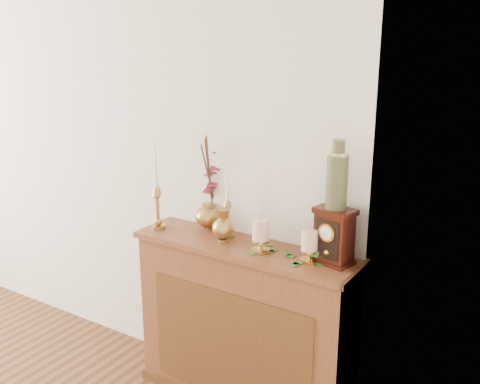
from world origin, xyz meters
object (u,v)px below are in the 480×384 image
Objects in this scene: candlestick_left at (157,201)px; mantel_clock at (334,237)px; bud_vase at (223,226)px; ginger_jar at (212,185)px; ceramic_vase at (337,178)px; candlestick_center at (227,213)px.

candlestick_left reaches higher than mantel_clock.
mantel_clock is (0.59, 0.06, 0.04)m from bud_vase.
ceramic_vase is (0.78, -0.11, 0.18)m from ginger_jar.
candlestick_left is 2.70× the size of bud_vase.
candlestick_center is 0.62m from mantel_clock.
candlestick_center reaches higher than bud_vase.
candlestick_left is 0.43m from bud_vase.
mantel_clock is 0.28m from ceramic_vase.
bud_vase is (0.42, 0.02, -0.07)m from candlestick_left.
bud_vase is at bearing -161.79° from mantel_clock.
ceramic_vase is at bearing 6.08° from bud_vase.
candlestick_left reaches higher than candlestick_center.
ginger_jar is (-0.17, 0.10, 0.10)m from candlestick_center.
candlestick_center is at bearing -30.12° from ginger_jar.
bud_vase is at bearing -173.92° from ceramic_vase.
mantel_clock reaches higher than bud_vase.
mantel_clock is at bearing 4.61° from candlestick_left.
bud_vase is 0.60m from mantel_clock.
bud_vase is 0.68m from ceramic_vase.
ginger_jar reaches higher than bud_vase.
ceramic_vase is (0.62, -0.02, 0.28)m from candlestick_center.
candlestick_center is 0.78× the size of ginger_jar.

